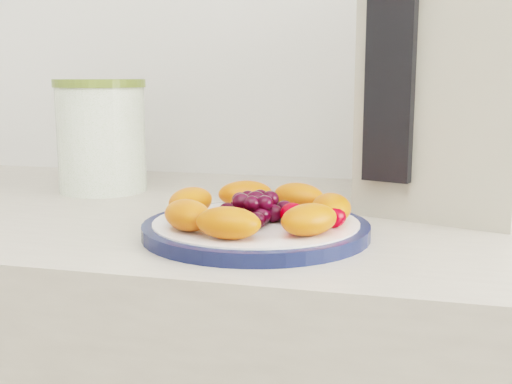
# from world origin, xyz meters

# --- Properties ---
(plate_rim) EXTENTS (0.25, 0.25, 0.01)m
(plate_rim) POSITION_xyz_m (-0.03, 1.07, 0.91)
(plate_rim) COLOR #10183D
(plate_rim) RESTS_ON counter
(plate_face) EXTENTS (0.23, 0.23, 0.02)m
(plate_face) POSITION_xyz_m (-0.03, 1.07, 0.91)
(plate_face) COLOR white
(plate_face) RESTS_ON counter
(canister) EXTENTS (0.15, 0.15, 0.16)m
(canister) POSITION_xyz_m (-0.33, 1.29, 0.98)
(canister) COLOR #3A6D0F
(canister) RESTS_ON counter
(canister_lid) EXTENTS (0.16, 0.16, 0.01)m
(canister_lid) POSITION_xyz_m (-0.33, 1.29, 1.07)
(canister_lid) COLOR olive
(canister_lid) RESTS_ON canister
(appliance_body) EXTENTS (0.27, 0.32, 0.34)m
(appliance_body) POSITION_xyz_m (0.20, 1.31, 1.07)
(appliance_body) COLOR #AAA38F
(appliance_body) RESTS_ON counter
(appliance_panel) EXTENTS (0.06, 0.04, 0.26)m
(appliance_panel) POSITION_xyz_m (0.10, 1.19, 1.08)
(appliance_panel) COLOR black
(appliance_panel) RESTS_ON appliance_body
(fruit_plate) EXTENTS (0.22, 0.22, 0.03)m
(fruit_plate) POSITION_xyz_m (-0.03, 1.07, 0.93)
(fruit_plate) COLOR #D5420D
(fruit_plate) RESTS_ON plate_face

